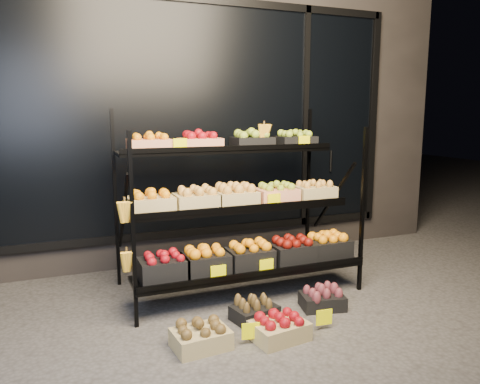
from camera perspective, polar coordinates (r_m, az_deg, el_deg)
name	(u,v)px	position (r m, az deg, el deg)	size (l,w,h in m)	color
ground	(267,315)	(3.94, 3.36, -14.71)	(24.00, 24.00, 0.00)	#514F4C
building	(181,103)	(6.03, -7.21, 10.77)	(6.00, 2.08, 3.50)	#2D2826
display_rack	(239,207)	(4.22, -0.16, -1.79)	(2.18, 1.02, 1.66)	black
tag_floor_a	(251,336)	(3.47, 1.31, -17.18)	(0.13, 0.01, 0.12)	#F3EF00
tag_floor_b	(324,322)	(3.72, 10.20, -15.36)	(0.13, 0.01, 0.12)	#F3EF00
floor_crate_left	(201,335)	(3.42, -4.81, -17.04)	(0.41, 0.32, 0.20)	tan
floor_crate_midleft	(255,310)	(3.81, 1.79, -14.18)	(0.39, 0.32, 0.18)	black
floor_crate_midright	(279,327)	(3.53, 4.82, -16.11)	(0.42, 0.34, 0.20)	tan
floor_crate_right	(322,298)	(4.08, 10.00, -12.63)	(0.40, 0.33, 0.18)	black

